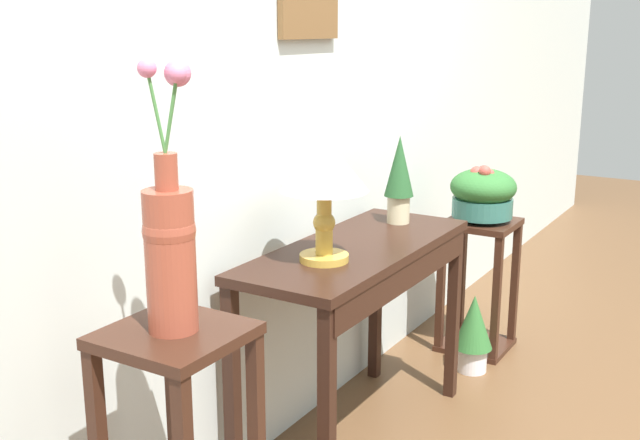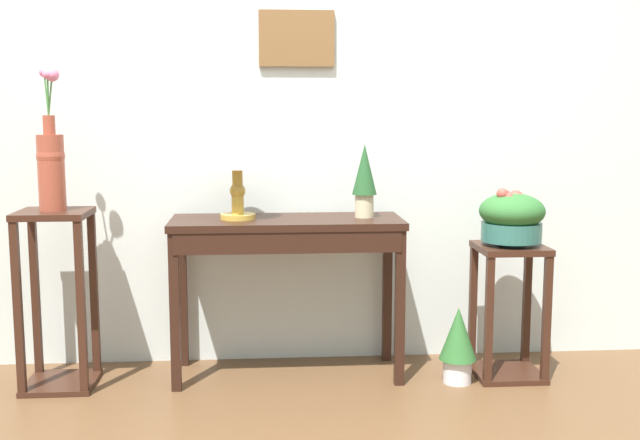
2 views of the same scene
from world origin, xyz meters
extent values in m
cube|color=silver|center=(0.00, 1.48, 1.40)|extent=(9.00, 0.10, 2.80)
cube|color=brown|center=(-0.05, 1.42, 1.67)|extent=(0.38, 0.02, 0.28)
cube|color=#B0AB91|center=(-0.05, 1.41, 1.67)|extent=(0.30, 0.01, 0.22)
cube|color=black|center=(-0.12, 1.17, 0.77)|extent=(1.12, 0.44, 0.03)
cube|color=black|center=(-0.12, 0.98, 0.70)|extent=(1.06, 0.03, 0.10)
cube|color=black|center=(-0.64, 0.99, 0.38)|extent=(0.04, 0.05, 0.75)
cube|color=black|center=(0.41, 0.99, 0.38)|extent=(0.05, 0.05, 0.75)
cube|color=black|center=(-0.64, 1.36, 0.38)|extent=(0.04, 0.04, 0.75)
cube|color=black|center=(0.41, 1.36, 0.38)|extent=(0.05, 0.04, 0.75)
cylinder|color=gold|center=(-0.35, 1.17, 0.80)|extent=(0.17, 0.17, 0.02)
cylinder|color=gold|center=(-0.35, 1.17, 0.87)|extent=(0.06, 0.06, 0.11)
sphere|color=gold|center=(-0.35, 1.17, 0.93)|extent=(0.08, 0.08, 0.08)
cylinder|color=gold|center=(-0.35, 1.17, 0.98)|extent=(0.05, 0.05, 0.11)
cone|color=silver|center=(-0.35, 1.17, 1.13)|extent=(0.30, 0.30, 0.18)
cylinder|color=beige|center=(0.27, 1.19, 0.85)|extent=(0.09, 0.09, 0.11)
cone|color=#235128|center=(0.27, 1.19, 1.03)|extent=(0.12, 0.12, 0.25)
cube|color=#381E14|center=(-1.20, 1.09, 0.83)|extent=(0.33, 0.33, 0.03)
cylinder|color=#9E4733|center=(-1.20, 1.09, 1.02)|extent=(0.12, 0.12, 0.35)
sphere|color=#9E4733|center=(-1.20, 1.09, 1.10)|extent=(0.13, 0.13, 0.13)
cylinder|color=#9E4733|center=(-1.20, 1.09, 1.24)|extent=(0.06, 0.06, 0.09)
cylinder|color=#478442|center=(-1.19, 1.08, 1.38)|extent=(0.04, 0.03, 0.18)
sphere|color=pink|center=(-1.17, 1.07, 1.47)|extent=(0.06, 0.06, 0.06)
cylinder|color=#478442|center=(-1.19, 1.08, 1.38)|extent=(0.02, 0.04, 0.18)
sphere|color=pink|center=(-1.19, 1.06, 1.47)|extent=(0.04, 0.04, 0.04)
cylinder|color=#478442|center=(-1.21, 1.11, 1.38)|extent=(0.03, 0.04, 0.19)
sphere|color=pink|center=(-1.22, 1.12, 1.48)|extent=(0.04, 0.04, 0.04)
cube|color=#381E14|center=(0.97, 1.08, 0.65)|extent=(0.33, 0.33, 0.03)
cube|color=#381E14|center=(0.97, 1.08, 0.01)|extent=(0.33, 0.33, 0.03)
cube|color=#381E14|center=(0.83, 0.94, 0.33)|extent=(0.03, 0.03, 0.60)
cube|color=#381E14|center=(1.11, 0.94, 0.33)|extent=(0.04, 0.03, 0.60)
cube|color=#381E14|center=(0.83, 1.22, 0.33)|extent=(0.03, 0.04, 0.60)
cube|color=#381E14|center=(1.11, 1.22, 0.33)|extent=(0.04, 0.04, 0.60)
cylinder|color=#2D665B|center=(0.97, 1.08, 0.67)|extent=(0.13, 0.13, 0.02)
cylinder|color=#2D665B|center=(0.97, 1.08, 0.73)|extent=(0.29, 0.29, 0.09)
ellipsoid|color=#2D662D|center=(0.97, 1.08, 0.83)|extent=(0.31, 0.31, 0.17)
cylinder|color=#2D662D|center=(0.95, 1.06, 0.84)|extent=(0.04, 0.05, 0.13)
sphere|color=#B7473D|center=(0.94, 1.04, 0.90)|extent=(0.04, 0.04, 0.04)
cylinder|color=#2D662D|center=(0.94, 1.06, 0.84)|extent=(0.07, 0.03, 0.15)
sphere|color=#B7473D|center=(0.91, 1.05, 0.91)|extent=(0.06, 0.06, 0.06)
cylinder|color=#2D662D|center=(0.98, 1.08, 0.83)|extent=(0.03, 0.02, 0.12)
sphere|color=#B7473D|center=(0.99, 1.08, 0.89)|extent=(0.07, 0.07, 0.07)
cylinder|color=#2D662D|center=(0.98, 1.08, 0.83)|extent=(0.04, 0.01, 0.12)
sphere|color=#B7473D|center=(1.00, 1.08, 0.90)|extent=(0.05, 0.05, 0.05)
cylinder|color=#2D662D|center=(0.95, 1.09, 0.83)|extent=(0.04, 0.04, 0.13)
sphere|color=#B7473D|center=(0.94, 1.10, 0.90)|extent=(0.07, 0.07, 0.07)
cylinder|color=silver|center=(0.70, 0.99, 0.06)|extent=(0.14, 0.14, 0.12)
cone|color=#2D662D|center=(0.70, 0.99, 0.25)|extent=(0.18, 0.18, 0.26)
camera|label=1|loc=(-2.53, -0.13, 1.57)|focal=43.29mm
camera|label=2|loc=(-0.24, -2.58, 1.31)|focal=43.83mm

